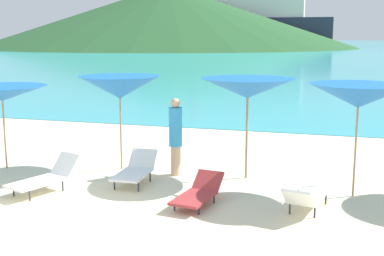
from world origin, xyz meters
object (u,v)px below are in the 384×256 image
Objects in this scene: umbrella_4 at (120,87)px; lounge_chair_1 at (135,170)px; umbrella_5 at (248,88)px; lounge_chair_8 at (198,193)px; umbrella_6 at (359,96)px; umbrella_3 at (2,93)px; cruise_ship at (221,20)px; lounge_chair_6 at (46,177)px; beachgoer_0 at (176,134)px; lounge_chair_10 at (306,196)px.

umbrella_4 reaches higher than lounge_chair_1.
umbrella_5 is 1.55× the size of lounge_chair_8.
umbrella_6 reaches higher than lounge_chair_8.
cruise_ship is at bearing 101.58° from umbrella_3.
umbrella_5 is 0.03× the size of cruise_ship.
lounge_chair_8 is at bearing 21.53° from lounge_chair_6.
umbrella_4 is 1.54× the size of lounge_chair_8.
umbrella_3 is 1.34× the size of lounge_chair_6.
lounge_chair_8 is 2.33m from beachgoer_0.
umbrella_5 is 151.35m from cruise_ship.
cruise_ship is at bearing 121.68° from lounge_chair_6.
lounge_chair_8 is (-0.54, -2.13, -1.85)m from umbrella_5.
umbrella_4 is at bearing 89.74° from lounge_chair_6.
lounge_chair_8 is (1.74, -0.98, -0.07)m from lounge_chair_1.
beachgoer_0 is at bearing 61.88° from lounge_chair_6.
lounge_chair_6 is (-6.22, -1.52, -1.76)m from umbrella_6.
lounge_chair_6 is (-1.58, -1.10, 0.01)m from lounge_chair_1.
lounge_chair_8 is at bearing 16.20° from lounge_chair_10.
lounge_chair_10 is (3.80, -0.80, -0.01)m from lounge_chair_1.
umbrella_5 is 1.00× the size of umbrella_6.
lounge_chair_8 is 153.37m from cruise_ship.
umbrella_5 is at bearing 162.80° from umbrella_6.
umbrella_6 is at bearing -6.48° from umbrella_4.
umbrella_3 reaches higher than beachgoer_0.
lounge_chair_6 reaches higher than lounge_chair_8.
lounge_chair_6 is (2.03, -1.41, -1.55)m from umbrella_3.
umbrella_4 is at bearing 14.63° from umbrella_3.
umbrella_5 is at bearing -78.44° from cruise_ship.
lounge_chair_10 is (-0.85, -1.21, -1.77)m from umbrella_6.
lounge_chair_10 is (4.61, -1.83, -1.73)m from umbrella_4.
umbrella_6 is at bearing 2.16° from lounge_chair_1.
lounge_chair_8 is at bearing -77.49° from beachgoer_0.
beachgoer_0 is at bearing -17.57° from lounge_chair_10.
umbrella_3 reaches higher than lounge_chair_10.
lounge_chair_1 is at bearing -0.85° from lounge_chair_10.
beachgoer_0 is at bearing -79.06° from cruise_ship.
lounge_chair_6 is at bearing -155.12° from beachgoer_0.
cruise_ship reaches higher than umbrella_3.
lounge_chair_8 is at bearing -38.32° from umbrella_4.
lounge_chair_10 is (1.51, -1.94, -1.79)m from umbrella_5.
lounge_chair_6 is (-3.86, -2.25, -1.77)m from umbrella_5.
umbrella_3 is 1.50× the size of lounge_chair_8.
lounge_chair_6 is at bearing 14.29° from lounge_chair_10.
umbrella_3 is 1.48× the size of lounge_chair_1.
lounge_chair_1 is 152.02m from cruise_ship.
umbrella_6 is 2.31m from lounge_chair_10.
lounge_chair_8 is 0.82× the size of beachgoer_0.
beachgoer_0 is at bearing 8.27° from umbrella_3.
beachgoer_0 is (-1.64, -0.22, -1.10)m from umbrella_5.
umbrella_6 is at bearing 0.76° from umbrella_3.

